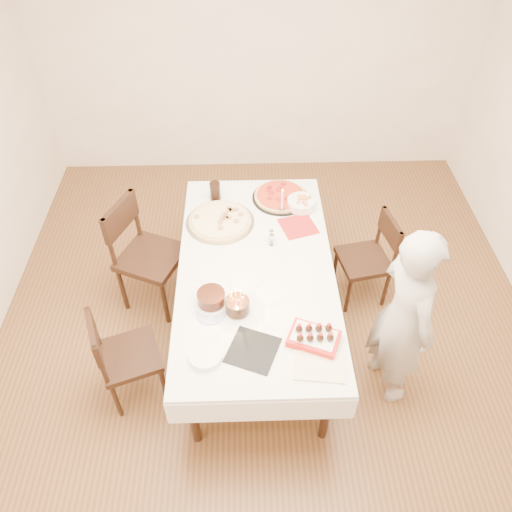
{
  "coord_description": "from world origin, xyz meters",
  "views": [
    {
      "loc": [
        -0.17,
        -2.46,
        3.39
      ],
      "look_at": [
        -0.09,
        0.07,
        0.87
      ],
      "focal_mm": 35.0,
      "sensor_mm": 36.0,
      "label": 1
    }
  ],
  "objects_px": {
    "chair_right_savory": "(364,260)",
    "pasta_bowl": "(301,204)",
    "chair_left_dessert": "(130,356)",
    "birthday_cake": "(237,302)",
    "dining_table": "(256,300)",
    "person": "(404,318)",
    "pizza_pepperoni": "(280,196)",
    "chair_left_savory": "(151,257)",
    "taper_candle": "(282,201)",
    "pizza_white": "(220,221)",
    "cola_glass": "(215,191)",
    "layer_cake": "(211,298)",
    "strawberry_box": "(314,338)"
  },
  "relations": [
    {
      "from": "chair_right_savory",
      "to": "pasta_bowl",
      "type": "bearing_deg",
      "value": 138.34
    },
    {
      "from": "chair_left_dessert",
      "to": "birthday_cake",
      "type": "height_order",
      "value": "birthday_cake"
    },
    {
      "from": "dining_table",
      "to": "chair_left_dessert",
      "type": "relative_size",
      "value": 2.51
    },
    {
      "from": "person",
      "to": "pizza_pepperoni",
      "type": "distance_m",
      "value": 1.51
    },
    {
      "from": "chair_left_savory",
      "to": "taper_candle",
      "type": "xyz_separation_m",
      "value": [
        1.08,
        0.24,
        0.37
      ]
    },
    {
      "from": "chair_right_savory",
      "to": "pizza_pepperoni",
      "type": "xyz_separation_m",
      "value": [
        -0.68,
        0.44,
        0.35
      ]
    },
    {
      "from": "chair_right_savory",
      "to": "chair_left_dessert",
      "type": "relative_size",
      "value": 0.99
    },
    {
      "from": "dining_table",
      "to": "person",
      "type": "height_order",
      "value": "person"
    },
    {
      "from": "dining_table",
      "to": "pizza_pepperoni",
      "type": "xyz_separation_m",
      "value": [
        0.23,
        0.81,
        0.4
      ]
    },
    {
      "from": "pizza_white",
      "to": "pizza_pepperoni",
      "type": "distance_m",
      "value": 0.59
    },
    {
      "from": "chair_right_savory",
      "to": "pizza_white",
      "type": "xyz_separation_m",
      "value": [
        -1.19,
        0.14,
        0.35
      ]
    },
    {
      "from": "chair_left_dessert",
      "to": "cola_glass",
      "type": "xyz_separation_m",
      "value": [
        0.58,
        1.34,
        0.41
      ]
    },
    {
      "from": "chair_left_savory",
      "to": "birthday_cake",
      "type": "distance_m",
      "value": 1.11
    },
    {
      "from": "taper_candle",
      "to": "chair_left_dessert",
      "type": "bearing_deg",
      "value": -134.79
    },
    {
      "from": "taper_candle",
      "to": "layer_cake",
      "type": "distance_m",
      "value": 1.09
    },
    {
      "from": "chair_left_dessert",
      "to": "cola_glass",
      "type": "bearing_deg",
      "value": -133.15
    },
    {
      "from": "cola_glass",
      "to": "birthday_cake",
      "type": "xyz_separation_m",
      "value": [
        0.18,
        -1.22,
        0.01
      ]
    },
    {
      "from": "pizza_white",
      "to": "chair_left_savory",
      "type": "bearing_deg",
      "value": -167.11
    },
    {
      "from": "layer_cake",
      "to": "strawberry_box",
      "type": "height_order",
      "value": "layer_cake"
    },
    {
      "from": "pizza_white",
      "to": "layer_cake",
      "type": "bearing_deg",
      "value": -92.83
    },
    {
      "from": "pizza_pepperoni",
      "to": "strawberry_box",
      "type": "height_order",
      "value": "strawberry_box"
    },
    {
      "from": "taper_candle",
      "to": "birthday_cake",
      "type": "relative_size",
      "value": 1.56
    },
    {
      "from": "pasta_bowl",
      "to": "strawberry_box",
      "type": "xyz_separation_m",
      "value": [
        -0.04,
        -1.34,
        -0.01
      ]
    },
    {
      "from": "person",
      "to": "taper_candle",
      "type": "xyz_separation_m",
      "value": [
        -0.74,
        1.13,
        0.11
      ]
    },
    {
      "from": "pizza_pepperoni",
      "to": "chair_left_dessert",
      "type": "bearing_deg",
      "value": -130.43
    },
    {
      "from": "layer_cake",
      "to": "birthday_cake",
      "type": "height_order",
      "value": "birthday_cake"
    },
    {
      "from": "dining_table",
      "to": "taper_candle",
      "type": "xyz_separation_m",
      "value": [
        0.23,
        0.62,
        0.5
      ]
    },
    {
      "from": "chair_left_savory",
      "to": "layer_cake",
      "type": "relative_size",
      "value": 4.13
    },
    {
      "from": "taper_candle",
      "to": "strawberry_box",
      "type": "relative_size",
      "value": 0.81
    },
    {
      "from": "dining_table",
      "to": "chair_left_dessert",
      "type": "distance_m",
      "value": 1.04
    },
    {
      "from": "chair_left_savory",
      "to": "person",
      "type": "bearing_deg",
      "value": 177.34
    },
    {
      "from": "chair_right_savory",
      "to": "birthday_cake",
      "type": "distance_m",
      "value": 1.37
    },
    {
      "from": "birthday_cake",
      "to": "chair_left_dessert",
      "type": "bearing_deg",
      "value": -171.16
    },
    {
      "from": "person",
      "to": "birthday_cake",
      "type": "height_order",
      "value": "person"
    },
    {
      "from": "pizza_white",
      "to": "cola_glass",
      "type": "distance_m",
      "value": 0.32
    },
    {
      "from": "chair_right_savory",
      "to": "pizza_pepperoni",
      "type": "bearing_deg",
      "value": 136.2
    },
    {
      "from": "chair_left_savory",
      "to": "pizza_pepperoni",
      "type": "distance_m",
      "value": 1.19
    },
    {
      "from": "taper_candle",
      "to": "birthday_cake",
      "type": "bearing_deg",
      "value": -109.75
    },
    {
      "from": "pasta_bowl",
      "to": "chair_right_savory",
      "type": "bearing_deg",
      "value": -30.59
    },
    {
      "from": "chair_left_savory",
      "to": "chair_left_dessert",
      "type": "relative_size",
      "value": 1.19
    },
    {
      "from": "dining_table",
      "to": "layer_cake",
      "type": "relative_size",
      "value": 8.75
    },
    {
      "from": "pizza_pepperoni",
      "to": "taper_candle",
      "type": "relative_size",
      "value": 1.89
    },
    {
      "from": "person",
      "to": "strawberry_box",
      "type": "height_order",
      "value": "person"
    },
    {
      "from": "pizza_pepperoni",
      "to": "birthday_cake",
      "type": "bearing_deg",
      "value": -106.92
    },
    {
      "from": "chair_right_savory",
      "to": "cola_glass",
      "type": "relative_size",
      "value": 5.12
    },
    {
      "from": "dining_table",
      "to": "chair_right_savory",
      "type": "relative_size",
      "value": 2.53
    },
    {
      "from": "cola_glass",
      "to": "birthday_cake",
      "type": "relative_size",
      "value": 1.02
    },
    {
      "from": "dining_table",
      "to": "person",
      "type": "bearing_deg",
      "value": -27.85
    },
    {
      "from": "chair_left_savory",
      "to": "cola_glass",
      "type": "height_order",
      "value": "chair_left_savory"
    },
    {
      "from": "cola_glass",
      "to": "chair_left_savory",
      "type": "bearing_deg",
      "value": -140.31
    }
  ]
}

